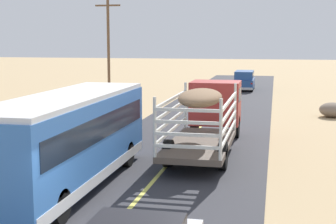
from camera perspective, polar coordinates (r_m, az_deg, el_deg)
livestock_truck at (r=24.03m, az=4.83°, el=0.39°), size 2.53×9.70×3.02m
bus at (r=17.32m, az=-11.29°, el=-2.97°), size 2.54×10.00×3.21m
car_far at (r=50.86m, az=8.69°, el=3.68°), size 1.90×4.62×1.93m
power_pole_mid at (r=43.66m, az=-6.80°, el=7.54°), size 2.20×0.24×8.53m
boulder_mid_field at (r=34.68m, az=18.22°, el=0.24°), size 1.70×1.91×0.96m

